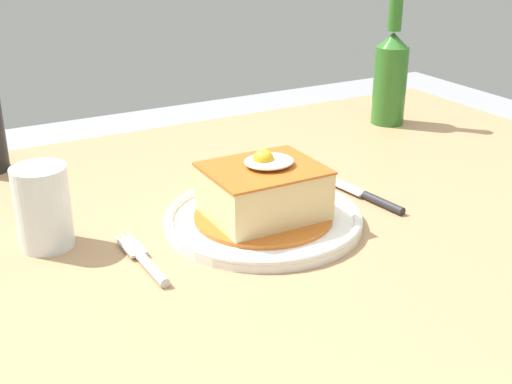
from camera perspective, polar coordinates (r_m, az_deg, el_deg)
dining_table at (r=0.97m, az=0.61°, el=-7.37°), size 1.32×0.90×0.72m
main_plate at (r=0.89m, az=0.62°, el=-2.28°), size 0.26×0.26×0.02m
sandwich_meal at (r=0.87m, az=0.65°, el=-0.09°), size 0.19×0.19×0.10m
fork at (r=0.80m, az=-9.44°, el=-5.92°), size 0.02×0.14×0.01m
knife at (r=0.97m, az=9.83°, el=-0.47°), size 0.04×0.17×0.01m
beer_bottle_green at (r=1.32m, az=11.47°, el=9.96°), size 0.06×0.06×0.27m
drinking_glass at (r=0.86m, az=-17.75°, el=-1.69°), size 0.07×0.07×0.10m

